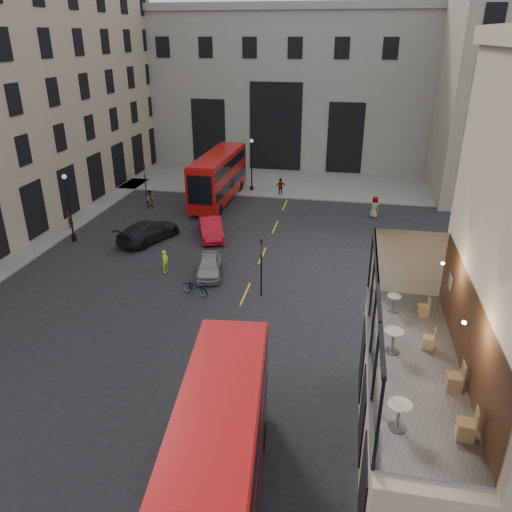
% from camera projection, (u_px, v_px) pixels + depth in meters
% --- Properties ---
extents(ground, '(140.00, 140.00, 0.00)m').
position_uv_depth(ground, '(232.00, 438.00, 20.00)').
color(ground, black).
rests_on(ground, ground).
extents(host_frontage, '(3.00, 11.00, 4.50)m').
position_uv_depth(host_frontage, '(406.00, 415.00, 17.96)').
color(host_frontage, tan).
rests_on(host_frontage, ground).
extents(cafe_floor, '(3.00, 10.00, 0.10)m').
position_uv_depth(cafe_floor, '(414.00, 363.00, 17.03)').
color(cafe_floor, slate).
rests_on(cafe_floor, host_frontage).
extents(gateway, '(35.00, 10.60, 18.00)m').
position_uv_depth(gateway, '(282.00, 84.00, 60.10)').
color(gateway, gray).
rests_on(gateway, ground).
extents(pavement_far, '(40.00, 12.00, 0.12)m').
position_uv_depth(pavement_far, '(259.00, 180.00, 55.10)').
color(pavement_far, slate).
rests_on(pavement_far, ground).
extents(traffic_light_near, '(0.16, 0.20, 3.80)m').
position_uv_depth(traffic_light_near, '(261.00, 260.00, 29.95)').
color(traffic_light_near, black).
rests_on(traffic_light_near, ground).
extents(traffic_light_far, '(0.16, 0.20, 3.80)m').
position_uv_depth(traffic_light_far, '(145.00, 179.00, 46.73)').
color(traffic_light_far, black).
rests_on(traffic_light_far, ground).
extents(street_lamp_a, '(0.36, 0.36, 5.33)m').
position_uv_depth(street_lamp_a, '(70.00, 212.00, 38.11)').
color(street_lamp_a, black).
rests_on(street_lamp_a, ground).
extents(street_lamp_b, '(0.36, 0.36, 5.33)m').
position_uv_depth(street_lamp_b, '(252.00, 168.00, 50.57)').
color(street_lamp_b, black).
rests_on(street_lamp_b, ground).
extents(bus_near, '(3.88, 11.65, 4.56)m').
position_uv_depth(bus_near, '(215.00, 473.00, 15.22)').
color(bus_near, '#AB0B0C').
rests_on(bus_near, ground).
extents(bus_far, '(2.89, 11.55, 4.59)m').
position_uv_depth(bus_far, '(219.00, 175.00, 47.47)').
color(bus_far, '#A30E0B').
rests_on(bus_far, ground).
extents(car_a, '(2.38, 4.14, 1.33)m').
position_uv_depth(car_a, '(209.00, 266.00, 33.32)').
color(car_a, gray).
rests_on(car_a, ground).
extents(car_b, '(3.28, 5.07, 1.58)m').
position_uv_depth(car_b, '(211.00, 228.00, 39.54)').
color(car_b, '#B60B1B').
rests_on(car_b, ground).
extents(car_c, '(4.17, 5.94, 1.60)m').
position_uv_depth(car_c, '(149.00, 231.00, 38.80)').
color(car_c, black).
rests_on(car_c, ground).
extents(bicycle, '(2.00, 1.28, 0.99)m').
position_uv_depth(bicycle, '(195.00, 287.00, 30.84)').
color(bicycle, gray).
rests_on(bicycle, ground).
extents(cyclist, '(0.49, 0.64, 1.57)m').
position_uv_depth(cyclist, '(165.00, 261.00, 33.68)').
color(cyclist, '#CBFF1A').
rests_on(cyclist, ground).
extents(pedestrian_a, '(0.95, 0.84, 1.65)m').
position_uv_depth(pedestrian_a, '(150.00, 199.00, 46.29)').
color(pedestrian_a, gray).
rests_on(pedestrian_a, ground).
extents(pedestrian_b, '(1.14, 1.18, 1.62)m').
position_uv_depth(pedestrian_b, '(227.00, 174.00, 54.66)').
color(pedestrian_b, gray).
rests_on(pedestrian_b, ground).
extents(pedestrian_c, '(1.10, 0.77, 1.74)m').
position_uv_depth(pedestrian_c, '(281.00, 187.00, 49.82)').
color(pedestrian_c, gray).
rests_on(pedestrian_c, ground).
extents(pedestrian_d, '(1.10, 1.10, 1.93)m').
position_uv_depth(pedestrian_d, '(375.00, 207.00, 43.68)').
color(pedestrian_d, gray).
rests_on(pedestrian_d, ground).
extents(pedestrian_e, '(0.54, 0.72, 1.78)m').
position_uv_depth(pedestrian_e, '(70.00, 219.00, 41.13)').
color(pedestrian_e, gray).
rests_on(pedestrian_e, ground).
extents(cafe_table_near, '(0.68, 0.68, 0.85)m').
position_uv_depth(cafe_table_near, '(399.00, 412.00, 13.92)').
color(cafe_table_near, white).
rests_on(cafe_table_near, cafe_floor).
extents(cafe_table_mid, '(0.69, 0.69, 0.86)m').
position_uv_depth(cafe_table_mid, '(393.00, 338.00, 17.31)').
color(cafe_table_mid, silver).
rests_on(cafe_table_mid, cafe_floor).
extents(cafe_table_far, '(0.56, 0.56, 0.70)m').
position_uv_depth(cafe_table_far, '(394.00, 301.00, 19.93)').
color(cafe_table_far, beige).
rests_on(cafe_table_far, cafe_floor).
extents(cafe_chair_a, '(0.52, 0.52, 0.97)m').
position_uv_depth(cafe_chair_a, '(466.00, 428.00, 13.71)').
color(cafe_chair_a, tan).
rests_on(cafe_chair_a, cafe_floor).
extents(cafe_chair_b, '(0.49, 0.49, 0.97)m').
position_uv_depth(cafe_chair_b, '(455.00, 381.00, 15.59)').
color(cafe_chair_b, tan).
rests_on(cafe_chair_b, cafe_floor).
extents(cafe_chair_c, '(0.46, 0.46, 0.81)m').
position_uv_depth(cafe_chair_c, '(429.00, 342.00, 17.67)').
color(cafe_chair_c, tan).
rests_on(cafe_chair_c, cafe_floor).
extents(cafe_chair_d, '(0.42, 0.42, 0.80)m').
position_uv_depth(cafe_chair_d, '(424.00, 309.00, 19.74)').
color(cafe_chair_d, tan).
rests_on(cafe_chair_d, cafe_floor).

